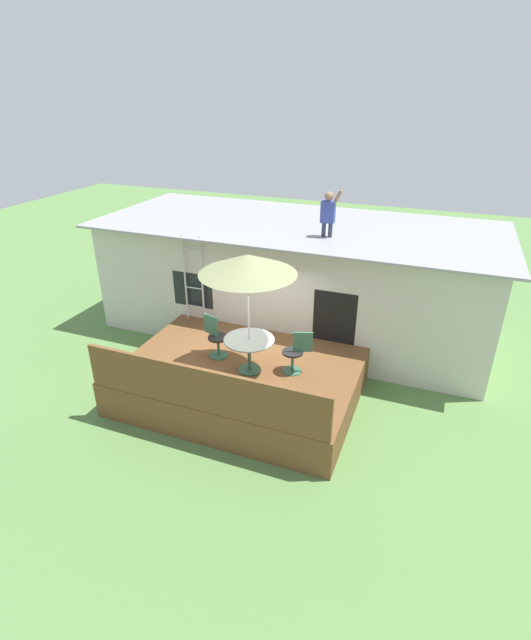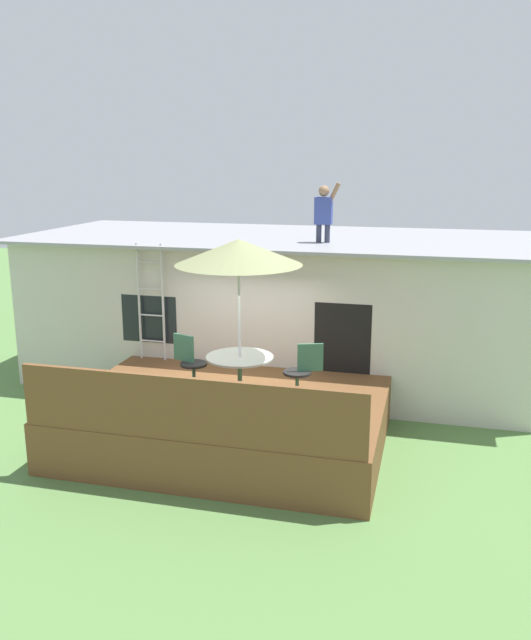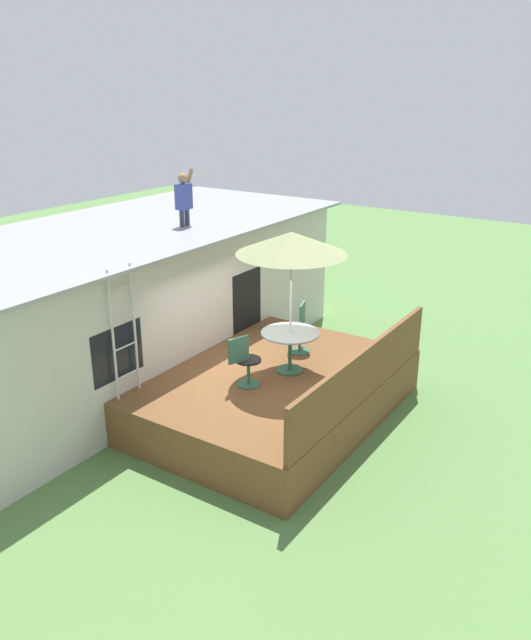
% 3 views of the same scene
% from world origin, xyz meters
% --- Properties ---
extents(ground_plane, '(40.00, 40.00, 0.00)m').
position_xyz_m(ground_plane, '(0.00, 0.00, 0.00)').
color(ground_plane, '#567F42').
extents(house, '(10.50, 4.50, 2.96)m').
position_xyz_m(house, '(0.00, 3.60, 1.48)').
color(house, beige).
rests_on(house, ground).
extents(deck, '(4.93, 3.77, 0.80)m').
position_xyz_m(deck, '(0.00, 0.00, 0.40)').
color(deck, brown).
rests_on(deck, ground).
extents(deck_railing, '(4.83, 0.08, 0.90)m').
position_xyz_m(deck_railing, '(0.00, -1.83, 1.25)').
color(deck_railing, brown).
rests_on(deck_railing, deck).
extents(patio_table, '(1.04, 1.04, 0.74)m').
position_xyz_m(patio_table, '(0.27, -0.26, 1.39)').
color(patio_table, '#33664C').
rests_on(patio_table, deck).
extents(patio_umbrella, '(1.90, 1.90, 2.54)m').
position_xyz_m(patio_umbrella, '(0.27, -0.26, 3.15)').
color(patio_umbrella, silver).
rests_on(patio_umbrella, deck).
extents(step_ladder, '(0.52, 0.04, 2.20)m').
position_xyz_m(step_ladder, '(-1.98, 1.51, 1.90)').
color(step_ladder, silver).
rests_on(step_ladder, deck).
extents(person_figure, '(0.47, 0.20, 1.11)m').
position_xyz_m(person_figure, '(1.03, 2.71, 3.57)').
color(person_figure, '#33384C').
rests_on(person_figure, house).
extents(patio_chair_left, '(0.60, 0.44, 0.92)m').
position_xyz_m(patio_chair_left, '(-0.67, 0.06, 1.26)').
color(patio_chair_left, '#33664C').
rests_on(patio_chair_left, deck).
extents(patio_chair_right, '(0.60, 0.44, 0.92)m').
position_xyz_m(patio_chair_right, '(1.18, 0.06, 1.26)').
color(patio_chair_right, '#33664C').
rests_on(patio_chair_right, deck).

